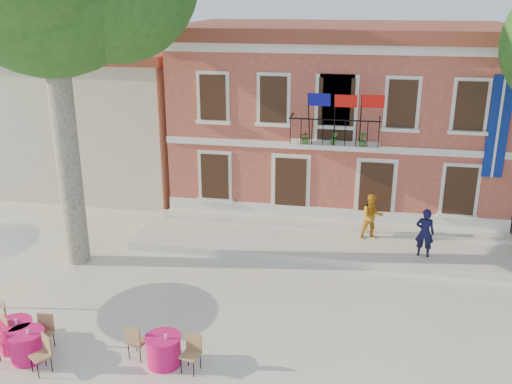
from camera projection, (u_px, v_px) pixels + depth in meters
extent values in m
plane|color=beige|center=(249.00, 301.00, 16.97)|extent=(90.00, 90.00, 0.00)
cube|color=#C06645|center=(340.00, 120.00, 24.74)|extent=(13.00, 8.00, 7.00)
cube|color=brown|center=(345.00, 30.00, 23.51)|extent=(13.50, 8.50, 0.50)
cube|color=silver|center=(339.00, 49.00, 19.98)|extent=(13.30, 0.35, 0.35)
cube|color=silver|center=(334.00, 145.00, 20.61)|extent=(3.20, 0.90, 0.15)
cube|color=black|center=(334.00, 120.00, 19.91)|extent=(3.20, 0.04, 0.04)
cube|color=navy|center=(498.00, 127.00, 19.71)|extent=(0.70, 0.05, 3.60)
cube|color=#0C0D85|center=(308.00, 99.00, 19.50)|extent=(0.76, 0.27, 0.47)
cube|color=red|center=(335.00, 100.00, 19.34)|extent=(0.76, 0.29, 0.47)
cube|color=red|center=(362.00, 101.00, 19.18)|extent=(0.76, 0.27, 0.47)
imported|color=#26591E|center=(306.00, 137.00, 20.41)|extent=(0.43, 0.37, 0.48)
imported|color=#26591E|center=(334.00, 138.00, 20.23)|extent=(0.26, 0.21, 0.48)
imported|color=#26591E|center=(362.00, 140.00, 20.05)|extent=(0.27, 0.27, 0.48)
cube|color=beige|center=(104.00, 116.00, 27.89)|extent=(9.00, 9.00, 6.00)
cube|color=brown|center=(98.00, 49.00, 26.84)|extent=(9.40, 9.40, 0.40)
cube|color=silver|center=(328.00, 242.00, 20.65)|extent=(14.00, 3.40, 0.30)
cylinder|color=#A59E84|center=(66.00, 147.00, 18.28)|extent=(0.78, 0.78, 8.06)
imported|color=black|center=(425.00, 233.00, 18.98)|extent=(0.67, 0.49, 1.69)
imported|color=orange|center=(372.00, 217.00, 20.37)|extent=(0.95, 0.82, 1.66)
cylinder|color=#EB1670|center=(16.00, 336.00, 14.61)|extent=(0.84, 0.84, 0.75)
cylinder|color=#EB1670|center=(14.00, 322.00, 14.48)|extent=(0.90, 0.90, 0.02)
cube|color=tan|center=(43.00, 334.00, 14.51)|extent=(0.46, 0.46, 0.95)
cube|color=tan|center=(14.00, 318.00, 15.22)|extent=(0.59, 0.59, 0.95)
cylinder|color=#EB1670|center=(164.00, 351.00, 13.99)|extent=(0.84, 0.84, 0.75)
cylinder|color=#EB1670|center=(163.00, 337.00, 13.86)|extent=(0.90, 0.90, 0.02)
cube|color=tan|center=(190.00, 354.00, 13.68)|extent=(0.50, 0.50, 0.95)
cube|color=tan|center=(138.00, 340.00, 14.23)|extent=(0.50, 0.50, 0.95)
cylinder|color=#EB1670|center=(27.00, 346.00, 14.18)|extent=(0.84, 0.84, 0.75)
cylinder|color=#EB1670|center=(25.00, 333.00, 14.05)|extent=(0.90, 0.90, 0.02)
cube|color=tan|center=(40.00, 355.00, 13.64)|extent=(0.58, 0.58, 0.95)
cube|color=tan|center=(14.00, 330.00, 14.65)|extent=(0.58, 0.58, 0.95)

